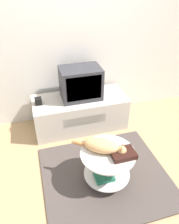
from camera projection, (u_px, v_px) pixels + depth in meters
ground_plane at (105, 176)px, 2.58m from camera, size 12.00×12.00×0.00m
wall_back at (74, 33)px, 2.99m from camera, size 8.00×0.05×2.60m
rug at (105, 176)px, 2.58m from camera, size 1.44×1.30×0.02m
tv_stand at (80, 112)px, 3.27m from camera, size 1.35×0.59×0.49m
tv at (81, 83)px, 3.04m from camera, size 0.56×0.39×0.45m
speaker at (38, 101)px, 2.98m from camera, size 0.09×0.09×0.09m
coffee_table at (107, 164)px, 2.38m from camera, size 0.59×0.59×0.42m
dvd_box at (123, 154)px, 2.24m from camera, size 0.25×0.19×0.06m
cat at (103, 146)px, 2.28m from camera, size 0.53×0.38×0.14m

